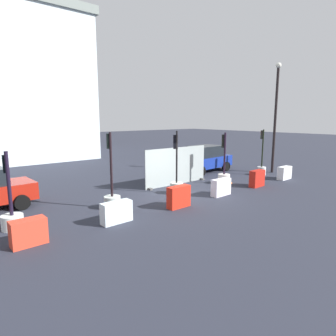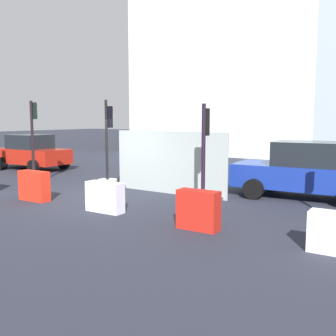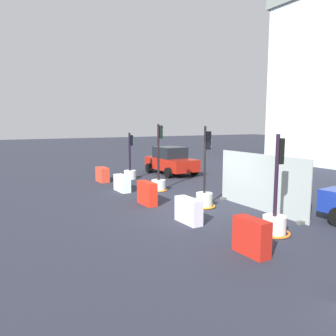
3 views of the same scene
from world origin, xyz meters
name	(u,v)px [view 1 (image 1 of 3)]	position (x,y,z in m)	size (l,w,h in m)	color
ground_plane	(181,195)	(0.00, 0.00, 0.00)	(120.00, 120.00, 0.00)	#262935
traffic_light_0	(12,215)	(-7.37, 0.42, 0.51)	(0.71, 0.71, 2.67)	silver
traffic_light_1	(112,197)	(-3.63, 0.30, 0.48)	(0.86, 0.86, 3.16)	silver
traffic_light_2	(176,184)	(0.01, 0.38, 0.49)	(0.87, 0.87, 3.11)	beige
traffic_light_3	(224,176)	(3.57, 0.32, 0.45)	(0.94, 0.94, 2.91)	silver
traffic_light_4	(262,166)	(7.44, 0.37, 0.57)	(0.56, 0.56, 2.98)	silver
construction_barrier_0	(28,232)	(-7.28, -1.27, 0.40)	(1.01, 0.50, 0.79)	red
construction_barrier_1	(116,212)	(-4.33, -1.28, 0.39)	(1.15, 0.44, 0.77)	silver
construction_barrier_2	(179,197)	(-1.42, -1.38, 0.46)	(1.07, 0.40, 0.92)	red
construction_barrier_3	(221,187)	(1.43, -1.27, 0.41)	(1.11, 0.41, 0.82)	silver
construction_barrier_4	(257,178)	(4.37, -1.33, 0.45)	(0.98, 0.42, 0.91)	#B21D14
construction_barrier_5	(284,173)	(7.35, -1.29, 0.39)	(1.07, 0.45, 0.79)	white
car_blue_estate	(204,159)	(5.46, 3.67, 0.89)	(4.56, 2.40, 1.80)	navy
building_main_facade	(1,84)	(-3.80, 19.09, 6.57)	(14.01, 10.06, 13.08)	silver
street_lamp_post	(276,112)	(8.83, 0.42, 4.13)	(0.36, 0.36, 7.25)	black
site_fence_panel	(177,167)	(1.38, 1.91, 1.01)	(4.34, 0.50, 2.09)	#96A2A0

